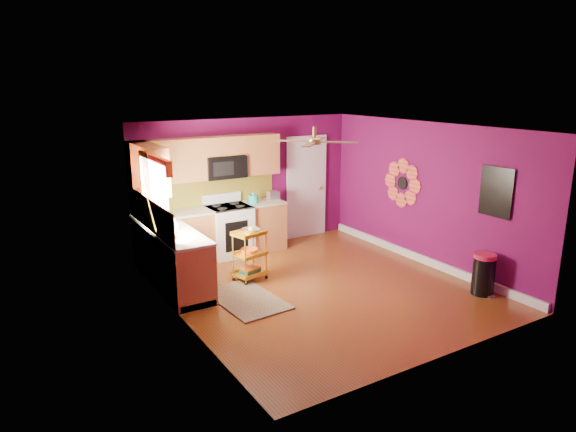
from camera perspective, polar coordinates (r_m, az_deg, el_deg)
ground at (r=8.22m, az=3.52°, el=-7.89°), size 5.00×5.00×0.00m
room_envelope at (r=7.75m, az=3.87°, el=3.37°), size 4.54×5.04×2.52m
lower_cabinets at (r=9.00m, az=-10.22°, el=-3.12°), size 2.81×2.31×0.94m
electric_range at (r=9.59m, az=-6.57°, el=-1.56°), size 0.76×0.66×1.13m
upper_cabinetry at (r=9.05m, az=-10.81°, el=5.84°), size 2.80×2.30×1.26m
left_window at (r=7.70m, az=-14.63°, el=3.63°), size 0.08×1.35×1.08m
panel_door at (r=10.60m, az=2.04°, el=3.13°), size 0.95×0.11×2.15m
right_wall_art at (r=8.99m, az=16.72°, el=3.12°), size 0.04×2.74×1.04m
ceiling_fan at (r=7.80m, az=2.94°, el=8.34°), size 1.01×1.01×0.26m
shag_rug at (r=7.77m, az=-4.67°, el=-9.18°), size 0.93×1.42×0.02m
rolling_cart at (r=8.36m, az=-4.25°, el=-4.11°), size 0.57×0.47×0.90m
trash_can at (r=8.39m, az=20.90°, el=-6.05°), size 0.38×0.39×0.64m
teal_kettle at (r=9.63m, az=-3.88°, el=1.91°), size 0.18×0.18×0.21m
toaster at (r=9.87m, az=-1.66°, el=2.29°), size 0.22×0.15×0.18m
soap_bottle_a at (r=8.09m, az=-12.44°, el=-0.86°), size 0.08×0.08×0.18m
soap_bottle_b at (r=8.52m, az=-13.60°, el=-0.17°), size 0.13×0.13×0.17m
counter_dish at (r=8.81m, az=-14.24°, el=-0.06°), size 0.28×0.28×0.07m
counter_cup at (r=7.67m, az=-12.65°, el=-2.05°), size 0.12×0.12×0.10m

